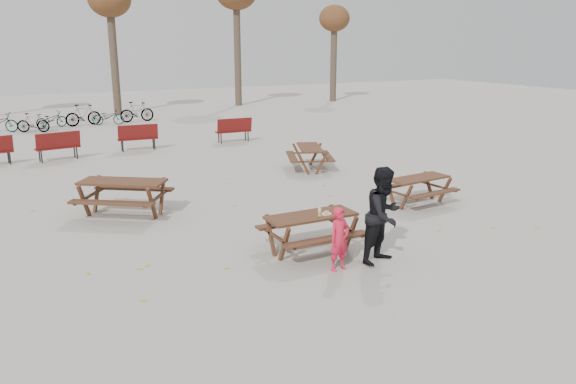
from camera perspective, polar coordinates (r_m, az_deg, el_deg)
name	(u,v)px	position (r m, az deg, el deg)	size (l,w,h in m)	color
ground	(311,251)	(11.34, 2.34, -6.06)	(80.00, 80.00, 0.00)	gray
main_picnic_table	(311,224)	(11.14, 2.37, -3.24)	(1.80, 1.45, 0.78)	#392214
food_tray	(326,214)	(11.08, 3.90, -2.24)	(0.18, 0.11, 0.04)	white
bread_roll	(326,212)	(11.07, 3.91, -2.03)	(0.14, 0.06, 0.05)	tan
soda_bottle	(320,212)	(10.99, 3.23, -2.08)	(0.07, 0.07, 0.17)	silver
child	(340,239)	(10.29, 5.26, -4.78)	(0.44, 0.29, 1.20)	red
adult	(384,215)	(10.69, 9.73, -2.32)	(0.90, 0.70, 1.85)	black
picnic_table_east	(418,191)	(14.83, 13.06, 0.12)	(1.67, 1.34, 0.72)	#392214
picnic_table_north	(124,198)	(14.07, -16.36, -0.60)	(2.01, 1.62, 0.87)	#392214
picnic_table_far	(310,158)	(18.46, 2.22, 3.47)	(1.76, 1.42, 0.76)	#392214
park_bench_row	(112,140)	(22.02, -17.46, 5.03)	(10.68, 1.26, 1.03)	maroon
bicycle_row	(72,117)	(29.79, -21.09, 7.08)	(8.29, 2.21, 1.07)	black
tree_row	(106,3)	(34.94, -18.04, 17.80)	(32.17, 3.52, 8.26)	#382B21
fallen_leaves	(278,215)	(13.64, -1.03, -2.34)	(11.00, 11.00, 0.01)	#A89928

